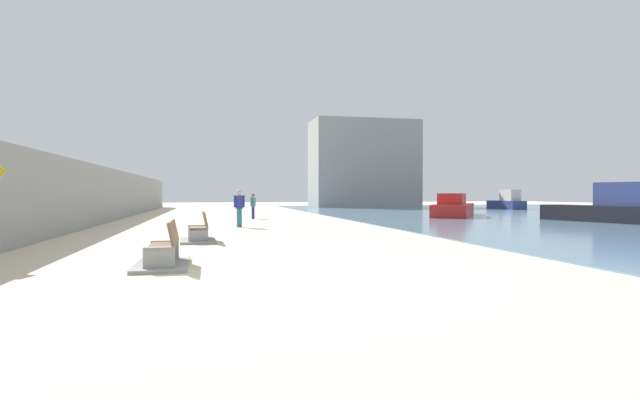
{
  "coord_description": "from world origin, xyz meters",
  "views": [
    {
      "loc": [
        -1.78,
        -8.89,
        1.56
      ],
      "look_at": [
        3.08,
        13.05,
        1.26
      ],
      "focal_mm": 27.83,
      "sensor_mm": 36.0,
      "label": 1
    }
  ],
  "objects_px": {
    "person_standing": "(239,205)",
    "boat_distant": "(507,202)",
    "bench_far": "(199,234)",
    "boat_nearest": "(615,208)",
    "bench_near": "(164,256)",
    "person_walking": "(253,204)",
    "boat_far_right": "(453,208)"
  },
  "relations": [
    {
      "from": "boat_far_right",
      "to": "boat_distant",
      "type": "xyz_separation_m",
      "value": [
        12.04,
        12.2,
        0.11
      ]
    },
    {
      "from": "person_walking",
      "to": "boat_distant",
      "type": "height_order",
      "value": "boat_distant"
    },
    {
      "from": "bench_near",
      "to": "person_walking",
      "type": "height_order",
      "value": "person_walking"
    },
    {
      "from": "bench_near",
      "to": "person_walking",
      "type": "distance_m",
      "value": 19.72
    },
    {
      "from": "bench_far",
      "to": "boat_far_right",
      "type": "distance_m",
      "value": 21.58
    },
    {
      "from": "boat_far_right",
      "to": "boat_distant",
      "type": "bearing_deg",
      "value": 45.39
    },
    {
      "from": "person_standing",
      "to": "boat_distant",
      "type": "distance_m",
      "value": 33.23
    },
    {
      "from": "bench_near",
      "to": "boat_distant",
      "type": "relative_size",
      "value": 0.49
    },
    {
      "from": "person_standing",
      "to": "boat_nearest",
      "type": "bearing_deg",
      "value": -3.47
    },
    {
      "from": "bench_far",
      "to": "boat_nearest",
      "type": "relative_size",
      "value": 0.29
    },
    {
      "from": "boat_far_right",
      "to": "boat_nearest",
      "type": "relative_size",
      "value": 1.04
    },
    {
      "from": "bench_near",
      "to": "boat_nearest",
      "type": "bearing_deg",
      "value": 26.74
    },
    {
      "from": "boat_far_right",
      "to": "boat_nearest",
      "type": "height_order",
      "value": "boat_nearest"
    },
    {
      "from": "person_standing",
      "to": "boat_distant",
      "type": "height_order",
      "value": "boat_distant"
    },
    {
      "from": "boat_far_right",
      "to": "boat_distant",
      "type": "relative_size",
      "value": 1.81
    },
    {
      "from": "bench_far",
      "to": "boat_nearest",
      "type": "distance_m",
      "value": 21.65
    },
    {
      "from": "bench_near",
      "to": "boat_nearest",
      "type": "xyz_separation_m",
      "value": [
        21.57,
        10.87,
        0.56
      ]
    },
    {
      "from": "person_standing",
      "to": "boat_distant",
      "type": "xyz_separation_m",
      "value": [
        26.72,
        19.75,
        -0.29
      ]
    },
    {
      "from": "person_standing",
      "to": "boat_distant",
      "type": "relative_size",
      "value": 0.41
    },
    {
      "from": "boat_nearest",
      "to": "bench_far",
      "type": "bearing_deg",
      "value": -165.68
    },
    {
      "from": "person_walking",
      "to": "boat_distant",
      "type": "relative_size",
      "value": 0.36
    },
    {
      "from": "person_walking",
      "to": "boat_distant",
      "type": "distance_m",
      "value": 28.33
    },
    {
      "from": "person_walking",
      "to": "boat_nearest",
      "type": "bearing_deg",
      "value": -25.27
    },
    {
      "from": "bench_near",
      "to": "person_standing",
      "type": "height_order",
      "value": "person_standing"
    },
    {
      "from": "boat_distant",
      "to": "boat_far_right",
      "type": "bearing_deg",
      "value": -134.61
    },
    {
      "from": "boat_far_right",
      "to": "bench_far",
      "type": "bearing_deg",
      "value": -139.29
    },
    {
      "from": "bench_far",
      "to": "person_walking",
      "type": "bearing_deg",
      "value": 78.13
    },
    {
      "from": "bench_far",
      "to": "boat_far_right",
      "type": "relative_size",
      "value": 0.28
    },
    {
      "from": "person_standing",
      "to": "boat_far_right",
      "type": "xyz_separation_m",
      "value": [
        14.69,
        7.55,
        -0.4
      ]
    },
    {
      "from": "bench_near",
      "to": "person_walking",
      "type": "relative_size",
      "value": 1.36
    },
    {
      "from": "boat_distant",
      "to": "boat_nearest",
      "type": "bearing_deg",
      "value": -109.54
    },
    {
      "from": "bench_near",
      "to": "boat_far_right",
      "type": "height_order",
      "value": "boat_far_right"
    }
  ]
}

